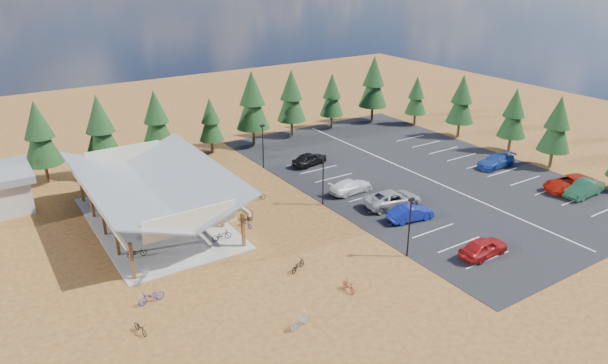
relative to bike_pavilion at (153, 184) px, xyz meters
The scene contains 46 objects.
ground 12.79m from the bike_pavilion, 34.99° to the right, with size 140.00×140.00×0.00m, color brown.
asphalt_lot 29.03m from the bike_pavilion, ahead, with size 27.00×44.00×0.04m, color black.
concrete_pad 3.77m from the bike_pavilion, 90.00° to the left, with size 10.60×18.60×0.10m, color gray.
bike_pavilion is the anchor object (origin of this frame).
lamp_post_0 22.69m from the bike_pavilion, 48.58° to the right, with size 0.50×0.25×5.14m.
lamp_post_1 15.83m from the bike_pavilion, 18.43° to the right, with size 0.50×0.25×5.14m.
lamp_post_2 16.57m from the bike_pavilion, 25.02° to the left, with size 0.50×0.25×5.14m.
trash_bin_0 9.14m from the bike_pavilion, 29.23° to the right, with size 0.60×0.60×0.90m, color #4C331B.
trash_bin_1 8.37m from the bike_pavilion, 11.35° to the right, with size 0.60×0.60×0.90m, color #4C331B.
pine_1 17.19m from the bike_pavilion, 112.96° to the left, with size 3.88×3.88×9.04m.
pine_2 14.23m from the bike_pavilion, 93.54° to the left, with size 3.96×3.96×9.22m.
pine_3 16.64m from the bike_pavilion, 69.78° to the left, with size 3.71×3.71×8.65m.
pine_4 19.38m from the bike_pavilion, 50.90° to the left, with size 3.01×3.01×7.01m.
pine_5 23.28m from the bike_pavilion, 39.56° to the left, with size 4.19×4.19×9.76m.
pine_6 28.90m from the bike_pavilion, 32.96° to the left, with size 3.90×3.90×9.08m.
pine_7 34.82m from the bike_pavilion, 27.12° to the left, with size 3.35×3.35×7.80m.
pine_8 40.94m from the bike_pavilion, 21.92° to the left, with size 4.14×4.14×9.65m.
pine_10 44.37m from the bike_pavilion, 14.11° to the right, with size 3.61×3.61×8.41m.
pine_11 43.93m from the bike_pavilion, ahead, with size 3.45×3.45×8.04m.
pine_12 43.10m from the bike_pavilion, ahead, with size 3.63×3.63×8.44m.
pine_13 43.33m from the bike_pavilion, 14.09° to the left, with size 3.04×3.04×7.09m.
bike_0 7.22m from the bike_pavilion, 122.63° to the right, with size 0.54×1.54×0.81m, color black.
bike_1 4.61m from the bike_pavilion, 126.23° to the right, with size 0.48×1.68×1.01m, color gray.
bike_2 5.29m from the bike_pavilion, 140.37° to the left, with size 0.53×1.52×0.80m, color #2628A0.
bike_3 8.15m from the bike_pavilion, 110.56° to the left, with size 0.50×1.75×1.05m, color maroon.
bike_4 8.04m from the bike_pavilion, 61.76° to the right, with size 0.60×1.71×0.90m, color black.
bike_5 3.70m from the bike_pavilion, 43.06° to the right, with size 0.46×1.62×0.97m, color gray.
bike_6 4.88m from the bike_pavilion, 72.10° to the left, with size 0.61×1.74×0.91m, color #1217A0.
bike_7 5.37m from the bike_pavilion, 73.76° to the left, with size 0.44×1.56×0.94m, color #9F1F37.
bike_8 16.49m from the bike_pavilion, 112.44° to the right, with size 0.53×1.52×0.80m, color black.
bike_9 10.37m from the bike_pavilion, 114.27° to the right, with size 0.51×1.82×1.09m, color gray.
bike_10 13.29m from the bike_pavilion, 110.40° to the right, with size 0.67×1.91×1.00m, color navy.
bike_11 20.33m from the bike_pavilion, 66.48° to the right, with size 0.41×1.46×0.88m, color maroon.
bike_12 15.77m from the bike_pavilion, 65.32° to the right, with size 0.62×1.78×0.94m, color black.
bike_13 20.49m from the bike_pavilion, 81.98° to the right, with size 0.52×1.85×1.11m, color #919399.
bike_14 8.98m from the bike_pavilion, 39.30° to the right, with size 0.54×1.55×0.82m, color #111093.
bike_15 8.73m from the bike_pavilion, 11.85° to the left, with size 0.45×1.59×0.95m, color maroon.
bike_16 10.62m from the bike_pavilion, ahead, with size 0.61×1.74×0.92m, color black.
car_0 28.78m from the bike_pavilion, 45.18° to the right, with size 1.83×4.54×1.55m, color maroon.
car_1 23.48m from the bike_pavilion, 31.96° to the right, with size 1.52×4.35×1.43m, color navy.
car_2 22.54m from the bike_pavilion, 24.20° to the right, with size 2.64×5.73×1.59m, color gray.
car_3 19.77m from the bike_pavilion, 12.59° to the right, with size 1.95×4.80×1.39m, color white.
car_4 20.72m from the bike_pavilion, 13.59° to the left, with size 1.78×4.43×1.51m, color black.
car_5 42.36m from the bike_pavilion, 24.84° to the right, with size 1.70×4.89×1.61m, color #1D4C32.
car_6 41.74m from the bike_pavilion, 22.87° to the right, with size 2.65×5.75×1.60m, color #9D1608.
car_7 38.48m from the bike_pavilion, 11.18° to the right, with size 2.06×5.06×1.47m, color navy.
Camera 1 is at (-22.85, -37.63, 22.31)m, focal length 32.00 mm.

